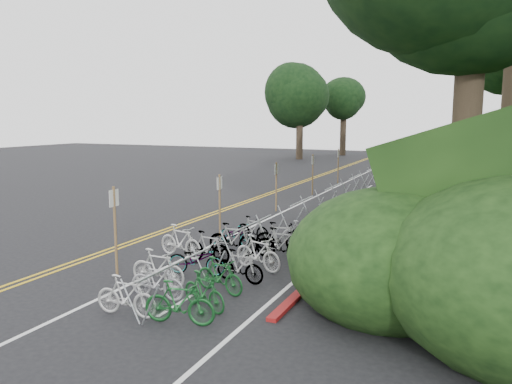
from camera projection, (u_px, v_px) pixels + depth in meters
ground at (128, 269)px, 15.67m from camera, size 120.00×120.00×0.00m
road_markings at (270, 214)px, 24.52m from camera, size 7.47×80.00×0.01m
red_curb at (381, 215)px, 24.17m from camera, size 0.25×28.00×0.10m
tree_cluster at (487, 13)px, 29.98m from camera, size 31.97×53.64×17.52m
bike_rack_front at (178, 272)px, 12.71m from camera, size 1.09×3.33×1.06m
bike_racks_rest at (333, 192)px, 26.05m from camera, size 1.14×23.00×1.17m
signpost_near at (115, 226)px, 14.67m from camera, size 0.08×0.40×2.73m
signposts_rest at (296, 177)px, 27.84m from camera, size 0.08×18.40×2.50m
bike_front at (181, 241)px, 16.88m from camera, size 0.90×1.93×1.12m
bike_valet at (226, 256)px, 15.30m from camera, size 3.17×9.75×1.09m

